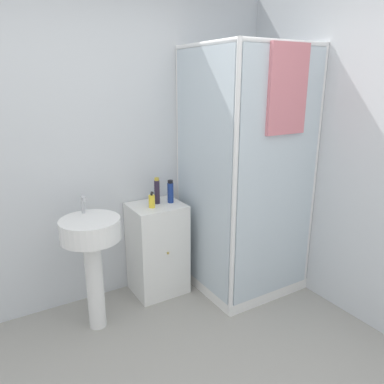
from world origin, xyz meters
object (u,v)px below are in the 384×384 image
Objects in this scene: soap_dispenser at (152,201)px; shampoo_bottle_blue at (170,192)px; shampoo_bottle_tall_black at (157,191)px; sink at (92,246)px.

shampoo_bottle_blue is (0.19, 0.04, 0.04)m from soap_dispenser.
shampoo_bottle_tall_black reaches higher than soap_dispenser.
sink is at bearing -159.05° from shampoo_bottle_tall_black.
shampoo_bottle_tall_black is (0.08, 0.07, 0.05)m from soap_dispenser.
shampoo_bottle_tall_black is (0.64, 0.25, 0.25)m from sink.
shampoo_bottle_blue is at bearing 10.99° from soap_dispenser.
soap_dispenser is 0.61× the size of shampoo_bottle_tall_black.
shampoo_bottle_tall_black is 0.11m from shampoo_bottle_blue.
sink is 5.14× the size of shampoo_bottle_blue.
sink reaches higher than shampoo_bottle_blue.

